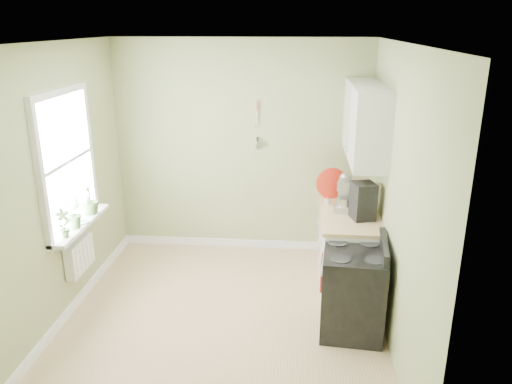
# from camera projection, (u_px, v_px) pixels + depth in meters

# --- Properties ---
(floor) EXTENTS (3.20, 3.60, 0.02)m
(floor) POSITION_uv_depth(u_px,v_px,m) (223.00, 322.00, 5.04)
(floor) COLOR tan
(floor) RESTS_ON ground
(ceiling) EXTENTS (3.20, 3.60, 0.02)m
(ceiling) POSITION_uv_depth(u_px,v_px,m) (216.00, 41.00, 4.16)
(ceiling) COLOR white
(ceiling) RESTS_ON wall_back
(wall_back) EXTENTS (3.20, 0.02, 2.70)m
(wall_back) POSITION_uv_depth(u_px,v_px,m) (242.00, 148.00, 6.30)
(wall_back) COLOR #99A26E
(wall_back) RESTS_ON floor
(wall_left) EXTENTS (0.02, 3.60, 2.70)m
(wall_left) POSITION_uv_depth(u_px,v_px,m) (52.00, 190.00, 4.73)
(wall_left) COLOR #99A26E
(wall_left) RESTS_ON floor
(wall_right) EXTENTS (0.02, 3.60, 2.70)m
(wall_right) POSITION_uv_depth(u_px,v_px,m) (397.00, 200.00, 4.46)
(wall_right) COLOR #99A26E
(wall_right) RESTS_ON floor
(base_cabinets) EXTENTS (0.60, 1.60, 0.87)m
(base_cabinets) POSITION_uv_depth(u_px,v_px,m) (347.00, 245.00, 5.73)
(base_cabinets) COLOR white
(base_cabinets) RESTS_ON floor
(countertop) EXTENTS (0.64, 1.60, 0.04)m
(countertop) POSITION_uv_depth(u_px,v_px,m) (348.00, 208.00, 5.58)
(countertop) COLOR #D1B280
(countertop) RESTS_ON base_cabinets
(upper_cabinets) EXTENTS (0.35, 1.40, 0.80)m
(upper_cabinets) POSITION_uv_depth(u_px,v_px,m) (365.00, 122.00, 5.36)
(upper_cabinets) COLOR white
(upper_cabinets) RESTS_ON wall_right
(window) EXTENTS (0.06, 1.14, 1.44)m
(window) POSITION_uv_depth(u_px,v_px,m) (66.00, 162.00, 4.95)
(window) COLOR white
(window) RESTS_ON wall_left
(window_sill) EXTENTS (0.18, 1.14, 0.04)m
(window_sill) POSITION_uv_depth(u_px,v_px,m) (81.00, 224.00, 5.16)
(window_sill) COLOR white
(window_sill) RESTS_ON wall_left
(radiator) EXTENTS (0.12, 0.50, 0.35)m
(radiator) POSITION_uv_depth(u_px,v_px,m) (79.00, 255.00, 5.22)
(radiator) COLOR white
(radiator) RESTS_ON wall_left
(wall_utensils) EXTENTS (0.02, 0.14, 0.58)m
(wall_utensils) POSITION_uv_depth(u_px,v_px,m) (257.00, 133.00, 6.19)
(wall_utensils) COLOR #D1B280
(wall_utensils) RESTS_ON wall_back
(stove) EXTENTS (0.65, 0.72, 0.95)m
(stove) POSITION_uv_depth(u_px,v_px,m) (353.00, 290.00, 4.79)
(stove) COLOR black
(stove) RESTS_ON floor
(stand_mixer) EXTENTS (0.25, 0.35, 0.39)m
(stand_mixer) POSITION_uv_depth(u_px,v_px,m) (344.00, 195.00, 5.44)
(stand_mixer) COLOR #B2B2B7
(stand_mixer) RESTS_ON countertop
(kettle) EXTENTS (0.17, 0.10, 0.18)m
(kettle) POSITION_uv_depth(u_px,v_px,m) (332.00, 179.00, 6.24)
(kettle) COLOR silver
(kettle) RESTS_ON countertop
(coffee_maker) EXTENTS (0.28, 0.29, 0.39)m
(coffee_maker) POSITION_uv_depth(u_px,v_px,m) (363.00, 202.00, 5.18)
(coffee_maker) COLOR black
(coffee_maker) RESTS_ON countertop
(red_tray) EXTENTS (0.37, 0.14, 0.36)m
(red_tray) POSITION_uv_depth(u_px,v_px,m) (332.00, 183.00, 5.79)
(red_tray) COLOR red
(red_tray) RESTS_ON countertop
(jar) EXTENTS (0.08, 0.08, 0.09)m
(jar) POSITION_uv_depth(u_px,v_px,m) (327.00, 200.00, 5.64)
(jar) COLOR beige
(jar) RESTS_ON countertop
(plant_a) EXTENTS (0.19, 0.19, 0.30)m
(plant_a) POSITION_uv_depth(u_px,v_px,m) (63.00, 223.00, 4.75)
(plant_a) COLOR #41622E
(plant_a) RESTS_ON window_sill
(plant_b) EXTENTS (0.17, 0.20, 0.30)m
(plant_b) POSITION_uv_depth(u_px,v_px,m) (75.00, 213.00, 4.99)
(plant_b) COLOR #41622E
(plant_b) RESTS_ON window_sill
(plant_c) EXTENTS (0.19, 0.19, 0.33)m
(plant_c) POSITION_uv_depth(u_px,v_px,m) (90.00, 199.00, 5.34)
(plant_c) COLOR #41622E
(plant_c) RESTS_ON window_sill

